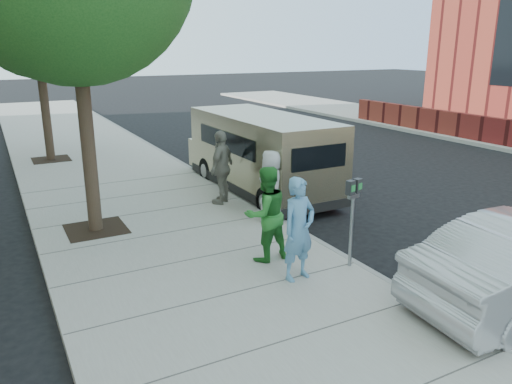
{
  "coord_description": "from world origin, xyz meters",
  "views": [
    {
      "loc": [
        -3.97,
        -7.84,
        3.83
      ],
      "look_at": [
        0.43,
        0.39,
        1.1
      ],
      "focal_mm": 35.0,
      "sensor_mm": 36.0,
      "label": 1
    }
  ],
  "objects_px": {
    "person_officer": "(299,229)",
    "parking_meter": "(353,204)",
    "van": "(260,152)",
    "person_striped_polo": "(222,167)",
    "tree_far": "(35,11)",
    "person_gray_shirt": "(271,186)",
    "person_green_shirt": "(266,214)"
  },
  "relations": [
    {
      "from": "tree_far",
      "to": "person_green_shirt",
      "type": "bearing_deg",
      "value": -77.53
    },
    {
      "from": "tree_far",
      "to": "person_officer",
      "type": "relative_size",
      "value": 3.79
    },
    {
      "from": "parking_meter",
      "to": "person_striped_polo",
      "type": "bearing_deg",
      "value": 82.18
    },
    {
      "from": "person_officer",
      "to": "person_green_shirt",
      "type": "height_order",
      "value": "person_officer"
    },
    {
      "from": "person_gray_shirt",
      "to": "tree_far",
      "type": "bearing_deg",
      "value": -111.29
    },
    {
      "from": "tree_far",
      "to": "person_officer",
      "type": "distance_m",
      "value": 12.4
    },
    {
      "from": "parking_meter",
      "to": "person_green_shirt",
      "type": "xyz_separation_m",
      "value": [
        -1.16,
        0.94,
        -0.27
      ]
    },
    {
      "from": "person_striped_polo",
      "to": "person_gray_shirt",
      "type": "bearing_deg",
      "value": 62.94
    },
    {
      "from": "van",
      "to": "person_officer",
      "type": "height_order",
      "value": "van"
    },
    {
      "from": "van",
      "to": "tree_far",
      "type": "bearing_deg",
      "value": 125.26
    },
    {
      "from": "person_striped_polo",
      "to": "parking_meter",
      "type": "bearing_deg",
      "value": 55.7
    },
    {
      "from": "person_officer",
      "to": "person_striped_polo",
      "type": "xyz_separation_m",
      "value": [
        0.62,
        4.36,
        0.03
      ]
    },
    {
      "from": "tree_far",
      "to": "parking_meter",
      "type": "relative_size",
      "value": 4.18
    },
    {
      "from": "person_striped_polo",
      "to": "tree_far",
      "type": "bearing_deg",
      "value": -106.94
    },
    {
      "from": "van",
      "to": "person_striped_polo",
      "type": "distance_m",
      "value": 1.71
    },
    {
      "from": "person_gray_shirt",
      "to": "person_striped_polo",
      "type": "xyz_separation_m",
      "value": [
        -0.39,
        1.7,
        0.11
      ]
    },
    {
      "from": "person_officer",
      "to": "parking_meter",
      "type": "bearing_deg",
      "value": -10.77
    },
    {
      "from": "person_green_shirt",
      "to": "van",
      "type": "bearing_deg",
      "value": -120.83
    },
    {
      "from": "tree_far",
      "to": "person_gray_shirt",
      "type": "relative_size",
      "value": 4.14
    },
    {
      "from": "van",
      "to": "person_officer",
      "type": "distance_m",
      "value": 5.6
    },
    {
      "from": "parking_meter",
      "to": "person_officer",
      "type": "distance_m",
      "value": 1.1
    },
    {
      "from": "parking_meter",
      "to": "van",
      "type": "xyz_separation_m",
      "value": [
        1.05,
        5.21,
        -0.16
      ]
    },
    {
      "from": "person_officer",
      "to": "person_gray_shirt",
      "type": "bearing_deg",
      "value": 59.64
    },
    {
      "from": "tree_far",
      "to": "van",
      "type": "relative_size",
      "value": 1.14
    },
    {
      "from": "parking_meter",
      "to": "person_officer",
      "type": "bearing_deg",
      "value": 165.15
    },
    {
      "from": "van",
      "to": "person_green_shirt",
      "type": "bearing_deg",
      "value": -117.74
    },
    {
      "from": "person_green_shirt",
      "to": "tree_far",
      "type": "bearing_deg",
      "value": -81.05
    },
    {
      "from": "parking_meter",
      "to": "person_green_shirt",
      "type": "relative_size",
      "value": 0.91
    },
    {
      "from": "van",
      "to": "person_gray_shirt",
      "type": "height_order",
      "value": "van"
    },
    {
      "from": "tree_far",
      "to": "parking_meter",
      "type": "bearing_deg",
      "value": -73.13
    },
    {
      "from": "van",
      "to": "person_striped_polo",
      "type": "bearing_deg",
      "value": -151.41
    },
    {
      "from": "van",
      "to": "person_officer",
      "type": "relative_size",
      "value": 3.33
    }
  ]
}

